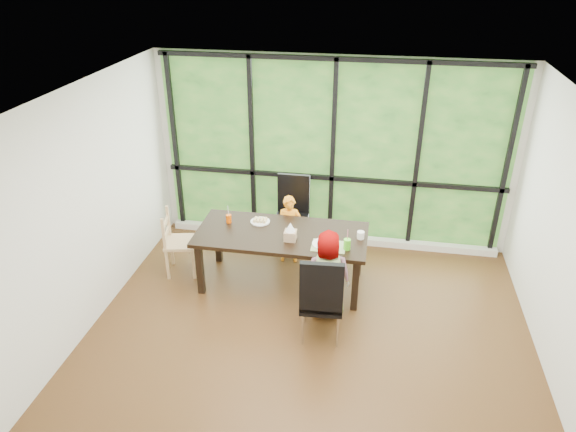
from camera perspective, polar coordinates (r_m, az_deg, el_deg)
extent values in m
plane|color=black|center=(6.12, 2.22, -12.72)|extent=(5.00, 5.00, 0.00)
plane|color=silver|center=(7.38, 4.94, 6.82)|extent=(5.00, 0.00, 5.00)
cube|color=#1D471B|center=(7.36, 4.92, 6.76)|extent=(4.80, 0.02, 2.65)
cube|color=silver|center=(7.85, 4.48, -2.35)|extent=(4.80, 0.12, 0.10)
cube|color=black|center=(6.71, -0.69, -4.65)|extent=(2.19, 1.10, 0.75)
cube|color=black|center=(7.41, 0.38, 0.15)|extent=(0.46, 0.46, 1.08)
cube|color=black|center=(5.79, 3.71, -8.64)|extent=(0.49, 0.49, 1.08)
cube|color=tan|center=(7.05, -11.60, -2.83)|extent=(0.48, 0.49, 0.90)
imported|color=orange|center=(7.15, 0.18, -1.46)|extent=(0.37, 0.26, 0.97)
imported|color=gray|center=(6.09, 4.19, -6.43)|extent=(0.61, 0.46, 1.11)
cube|color=tan|center=(6.26, 4.44, -3.30)|extent=(0.40, 0.30, 0.01)
cylinder|color=white|center=(6.78, -3.05, -0.61)|extent=(0.25, 0.25, 0.02)
cylinder|color=white|center=(6.29, 3.87, -3.05)|extent=(0.27, 0.27, 0.02)
cylinder|color=#F35402|center=(6.78, -6.48, -0.29)|extent=(0.07, 0.07, 0.11)
cylinder|color=#57D923|center=(6.19, 6.45, -3.09)|extent=(0.08, 0.08, 0.13)
cylinder|color=white|center=(6.44, 7.92, -2.07)|extent=(0.09, 0.09, 0.09)
cube|color=tan|center=(6.34, 0.26, -2.13)|extent=(0.14, 0.14, 0.12)
cylinder|color=white|center=(6.74, -6.52, 0.42)|extent=(0.01, 0.04, 0.20)
cylinder|color=pink|center=(6.13, 6.51, -2.23)|extent=(0.01, 0.04, 0.20)
cone|color=white|center=(6.28, 0.26, -1.21)|extent=(0.12, 0.12, 0.11)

